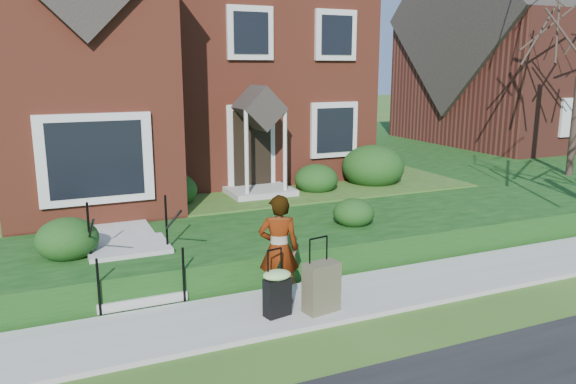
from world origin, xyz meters
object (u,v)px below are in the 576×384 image
front_steps (133,264)px  woman (279,249)px  suitcase_olive (321,287)px  suitcase_black (277,290)px

front_steps → woman: 2.65m
front_steps → suitcase_olive: 3.35m
front_steps → suitcase_black: 2.78m
front_steps → suitcase_black: bearing=-49.3°
front_steps → woman: size_ratio=1.14×
suitcase_black → suitcase_olive: bearing=-21.6°
front_steps → suitcase_olive: front_steps is taller
front_steps → suitcase_olive: bearing=-41.7°
suitcase_black → woman: bearing=52.8°
woman → suitcase_black: size_ratio=1.68×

